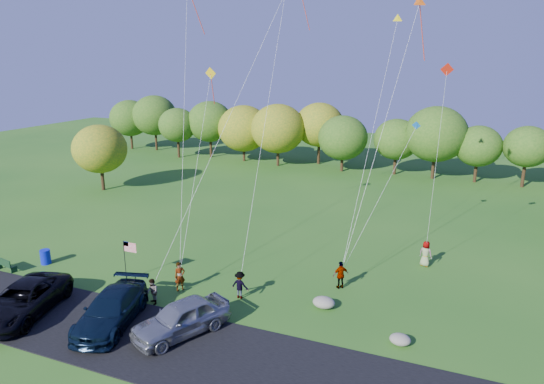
% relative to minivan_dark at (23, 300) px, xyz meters
% --- Properties ---
extents(ground, '(140.00, 140.00, 0.00)m').
position_rel_minivan_dark_xyz_m(ground, '(7.89, 4.51, -0.91)').
color(ground, '#245C1A').
rests_on(ground, ground).
extents(asphalt_lane, '(44.00, 6.00, 0.06)m').
position_rel_minivan_dark_xyz_m(asphalt_lane, '(7.89, 0.51, -0.88)').
color(asphalt_lane, black).
rests_on(asphalt_lane, ground).
extents(treeline, '(75.35, 27.74, 8.28)m').
position_rel_minivan_dark_xyz_m(treeline, '(6.45, 40.35, 3.68)').
color(treeline, '#3D2916').
rests_on(treeline, ground).
extents(minivan_dark, '(4.26, 6.62, 1.70)m').
position_rel_minivan_dark_xyz_m(minivan_dark, '(0.00, 0.00, 0.00)').
color(minivan_dark, black).
rests_on(minivan_dark, asphalt_lane).
extents(minivan_navy, '(3.75, 6.20, 1.68)m').
position_rel_minivan_dark_xyz_m(minivan_navy, '(5.09, 1.03, -0.01)').
color(minivan_navy, black).
rests_on(minivan_navy, asphalt_lane).
extents(minivan_silver, '(4.12, 5.52, 1.75)m').
position_rel_minivan_dark_xyz_m(minivan_silver, '(8.97, 1.63, 0.03)').
color(minivan_silver, '#909299').
rests_on(minivan_silver, asphalt_lane).
extents(flyer_a, '(0.74, 0.78, 1.80)m').
position_rel_minivan_dark_xyz_m(flyer_a, '(6.21, 5.77, -0.01)').
color(flyer_a, '#4C4C59').
rests_on(flyer_a, ground).
extents(flyer_b, '(0.94, 0.92, 1.53)m').
position_rel_minivan_dark_xyz_m(flyer_b, '(5.71, 3.71, -0.15)').
color(flyer_b, '#4C4C59').
rests_on(flyer_b, ground).
extents(flyer_c, '(1.09, 0.65, 1.64)m').
position_rel_minivan_dark_xyz_m(flyer_c, '(9.98, 6.26, -0.09)').
color(flyer_c, '#4C4C59').
rests_on(flyer_c, ground).
extents(flyer_d, '(1.05, 0.97, 1.73)m').
position_rel_minivan_dark_xyz_m(flyer_d, '(15.08, 9.71, -0.04)').
color(flyer_d, '#4C4C59').
rests_on(flyer_d, ground).
extents(flyer_e, '(0.99, 0.80, 1.76)m').
position_rel_minivan_dark_xyz_m(flyer_e, '(19.51, 15.09, -0.03)').
color(flyer_e, '#4C4C59').
rests_on(flyer_e, ground).
extents(park_bench, '(1.63, 0.55, 0.90)m').
position_rel_minivan_dark_xyz_m(park_bench, '(-5.94, 3.71, -0.43)').
color(park_bench, black).
rests_on(park_bench, ground).
extents(trash_barrel, '(0.66, 0.66, 0.99)m').
position_rel_minivan_dark_xyz_m(trash_barrel, '(-4.42, 5.64, -0.41)').
color(trash_barrel, '#0C19BF').
rests_on(trash_barrel, ground).
extents(flag_assembly, '(0.97, 0.63, 2.62)m').
position_rel_minivan_dark_xyz_m(flag_assembly, '(2.53, 5.73, 1.06)').
color(flag_assembly, black).
rests_on(flag_assembly, ground).
extents(boulder_near, '(1.27, 1.00, 0.64)m').
position_rel_minivan_dark_xyz_m(boulder_near, '(14.83, 7.00, -0.59)').
color(boulder_near, gray).
rests_on(boulder_near, ground).
extents(boulder_far, '(1.04, 0.86, 0.54)m').
position_rel_minivan_dark_xyz_m(boulder_far, '(19.32, 4.92, -0.64)').
color(boulder_far, gray).
rests_on(boulder_far, ground).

